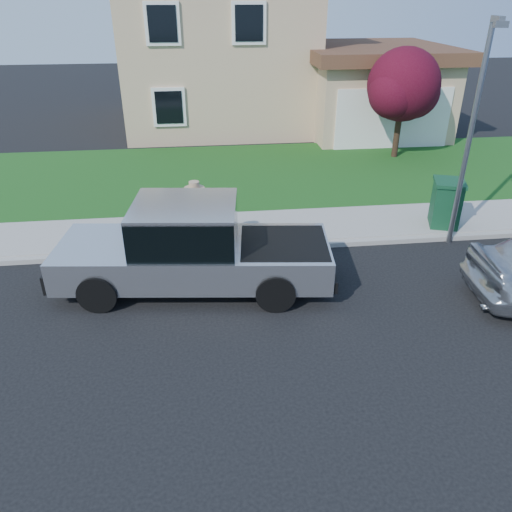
{
  "coord_description": "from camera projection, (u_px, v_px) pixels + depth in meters",
  "views": [
    {
      "loc": [
        -1.17,
        -7.99,
        5.68
      ],
      "look_at": [
        -0.17,
        0.35,
        1.2
      ],
      "focal_mm": 35.0,
      "sensor_mm": 36.0,
      "label": 1
    }
  ],
  "objects": [
    {
      "name": "woman",
      "position": [
        196.0,
        223.0,
        11.58
      ],
      "size": [
        0.74,
        0.62,
        1.92
      ],
      "rotation": [
        0.0,
        0.0,
        2.78
      ],
      "color": "tan",
      "rests_on": "ground"
    },
    {
      "name": "trash_bin",
      "position": [
        446.0,
        203.0,
        13.04
      ],
      "size": [
        0.99,
        1.06,
        1.23
      ],
      "rotation": [
        0.0,
        0.0,
        -0.33
      ],
      "color": "#103C22",
      "rests_on": "sidewalk"
    },
    {
      "name": "house",
      "position": [
        247.0,
        53.0,
        22.8
      ],
      "size": [
        14.0,
        11.3,
        6.85
      ],
      "color": "tan",
      "rests_on": "ground"
    },
    {
      "name": "sidewalk",
      "position": [
        283.0,
        227.0,
        13.37
      ],
      "size": [
        40.0,
        2.0,
        0.15
      ],
      "primitive_type": "cube",
      "color": "gray",
      "rests_on": "ground"
    },
    {
      "name": "street_lamp",
      "position": [
        473.0,
        125.0,
        11.28
      ],
      "size": [
        0.33,
        0.69,
        5.24
      ],
      "rotation": [
        0.0,
        0.0,
        -0.23
      ],
      "color": "slate",
      "rests_on": "ground"
    },
    {
      "name": "ground",
      "position": [
        267.0,
        318.0,
        9.8
      ],
      "size": [
        80.0,
        80.0,
        0.0
      ],
      "primitive_type": "plane",
      "color": "black",
      "rests_on": "ground"
    },
    {
      "name": "pickup_truck",
      "position": [
        193.0,
        249.0,
        10.45
      ],
      "size": [
        6.0,
        2.61,
        1.91
      ],
      "rotation": [
        0.0,
        0.0,
        -0.11
      ],
      "color": "black",
      "rests_on": "ground"
    },
    {
      "name": "lawn",
      "position": [
        262.0,
        174.0,
        17.33
      ],
      "size": [
        40.0,
        7.0,
        0.1
      ],
      "primitive_type": "cube",
      "color": "#124115",
      "rests_on": "ground"
    },
    {
      "name": "ornamental_tree",
      "position": [
        404.0,
        88.0,
        17.82
      ],
      "size": [
        2.85,
        2.57,
        3.91
      ],
      "color": "black",
      "rests_on": "lawn"
    },
    {
      "name": "curb",
      "position": [
        291.0,
        246.0,
        12.42
      ],
      "size": [
        40.0,
        0.2,
        0.12
      ],
      "primitive_type": "cube",
      "color": "gray",
      "rests_on": "ground"
    }
  ]
}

